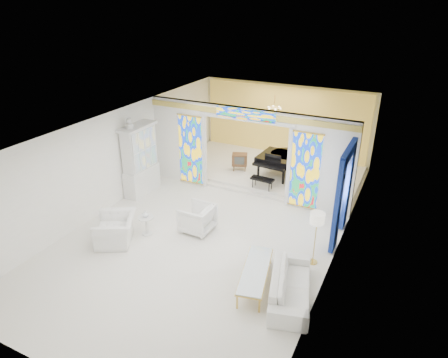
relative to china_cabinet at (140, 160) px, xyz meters
The scene contains 24 objects.
floor 3.47m from the china_cabinet, 10.50° to the right, with size 12.00×12.00×0.00m, color silver.
ceiling 3.75m from the china_cabinet, 10.50° to the right, with size 7.00×12.00×0.02m, color silver.
wall_back 6.30m from the china_cabinet, 59.24° to the left, with size 7.00×0.02×3.00m, color white.
wall_front 7.35m from the china_cabinet, 64.01° to the right, with size 7.00×0.02×3.00m, color white.
wall_left 0.74m from the china_cabinet, 115.42° to the right, with size 0.02×12.00×3.00m, color white.
wall_right 6.75m from the china_cabinet, ahead, with size 0.02×12.00×3.00m, color white.
partition_wall 3.54m from the china_cabinet, 23.50° to the left, with size 7.00×0.22×3.00m.
stained_glass_left 1.76m from the china_cabinet, 47.47° to the left, with size 0.90×0.04×2.40m, color gold.
stained_glass_right 5.41m from the china_cabinet, 13.85° to the left, with size 0.90×0.04×2.40m, color gold.
stained_glass_transom 3.84m from the china_cabinet, 21.91° to the left, with size 2.00×0.04×0.34m, color gold.
alcove_platform 4.88m from the china_cabinet, 47.45° to the left, with size 6.80×3.80×0.18m, color silver.
gold_curtain_back 6.19m from the china_cabinet, 58.67° to the left, with size 6.70×0.10×2.90m, color #E7D050.
chandelier 5.02m from the china_cabinet, 44.89° to the left, with size 0.48×0.48×0.30m, color #BA9641.
blue_drapes 6.63m from the china_cabinet, ahead, with size 0.14×1.85×2.65m.
china_cabinet is the anchor object (origin of this frame).
armchair_left 3.15m from the china_cabinet, 66.56° to the right, with size 1.16×1.02×0.76m, color silver.
armchair_right 3.29m from the china_cabinet, 24.41° to the right, with size 0.86×0.88×0.80m, color white.
sofa 6.83m from the china_cabinet, 24.51° to the right, with size 2.16×0.85×0.63m, color silver.
side_table 2.86m from the china_cabinet, 50.82° to the right, with size 0.59×0.59×0.55m.
vase 2.79m from the china_cabinet, 50.82° to the right, with size 0.19×0.19×0.20m, color white.
coffee_table 6.04m from the china_cabinet, 27.59° to the right, with size 0.98×1.98×0.42m.
floor_lamp 6.44m from the china_cabinet, 12.04° to the right, with size 0.38×0.38×1.44m.
grand_piano 5.00m from the china_cabinet, 38.42° to the left, with size 1.62×2.43×0.96m.
tv_console 3.73m from the china_cabinet, 50.06° to the left, with size 0.66×0.55×0.65m.
Camera 1 is at (4.76, -9.20, 6.18)m, focal length 32.00 mm.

